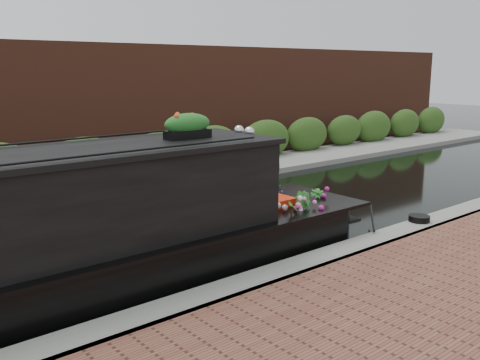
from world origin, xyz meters
TOP-DOWN VIEW (x-y plane):
  - ground at (0.00, 0.00)m, footprint 80.00×80.00m
  - near_bank_coping at (0.00, -3.30)m, footprint 40.00×0.60m
  - far_bank_path at (0.00, 4.20)m, footprint 40.00×2.40m
  - far_hedge at (0.00, 5.10)m, footprint 40.00×1.10m
  - far_brick_wall at (0.00, 7.20)m, footprint 40.00×1.00m
  - narrowboat at (-4.11, -1.76)m, footprint 11.85×2.24m
  - rope_fender at (2.24, -1.77)m, footprint 0.36×0.41m
  - coiled_mooring_rope at (3.31, -3.19)m, footprint 0.41×0.41m

SIDE VIEW (x-z plane):
  - ground at x=0.00m, z-range 0.00..0.00m
  - near_bank_coping at x=0.00m, z-range -0.25..0.25m
  - far_bank_path at x=0.00m, z-range -0.17..0.17m
  - far_hedge at x=0.00m, z-range -1.40..1.40m
  - far_brick_wall at x=0.00m, z-range -4.00..4.00m
  - rope_fender at x=2.24m, z-range 0.00..0.36m
  - coiled_mooring_rope at x=3.31m, z-range 0.25..0.37m
  - narrowboat at x=-4.11m, z-range -0.56..2.21m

